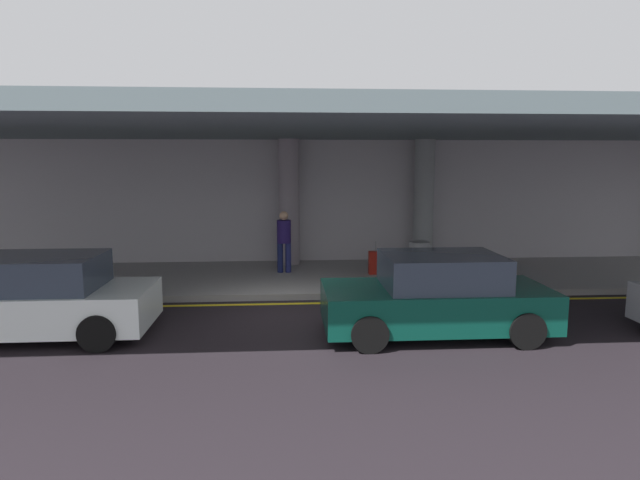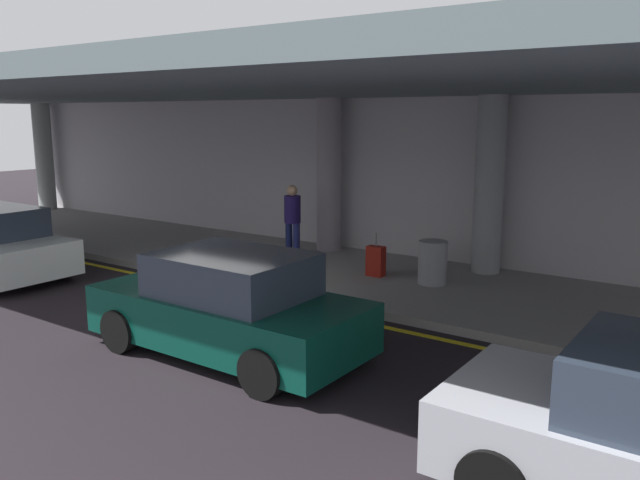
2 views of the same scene
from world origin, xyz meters
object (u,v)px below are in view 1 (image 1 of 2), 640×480
(car_dark_green, at_px, (437,297))
(traveler_with_luggage, at_px, (284,238))
(car_white, at_px, (37,299))
(trash_bin_steel, at_px, (419,257))
(suitcase_upright_primary, at_px, (375,263))
(support_column_center, at_px, (424,202))
(support_column_left_mid, at_px, (289,202))

(car_dark_green, bearing_deg, traveler_with_luggage, -62.56)
(car_white, xyz_separation_m, trash_bin_steel, (8.15, 4.43, -0.14))
(car_white, bearing_deg, suitcase_upright_primary, -150.94)
(support_column_center, height_order, car_dark_green, support_column_center)
(support_column_center, xyz_separation_m, trash_bin_steel, (-0.49, -1.54, -1.40))
(support_column_left_mid, bearing_deg, support_column_center, 0.00)
(support_column_center, distance_m, traveler_with_luggage, 4.43)
(car_dark_green, bearing_deg, support_column_left_mid, -68.77)
(car_dark_green, height_order, trash_bin_steel, car_dark_green)
(support_column_center, relative_size, traveler_with_luggage, 2.17)
(car_dark_green, relative_size, trash_bin_steel, 4.82)
(car_white, height_order, suitcase_upright_primary, car_white)
(support_column_center, distance_m, suitcase_upright_primary, 2.81)
(suitcase_upright_primary, bearing_deg, trash_bin_steel, 32.64)
(support_column_center, relative_size, suitcase_upright_primary, 4.06)
(car_white, height_order, traveler_with_luggage, traveler_with_luggage)
(support_column_center, relative_size, car_dark_green, 0.89)
(car_dark_green, bearing_deg, car_white, -4.04)
(support_column_center, distance_m, car_dark_green, 6.61)
(car_white, xyz_separation_m, car_dark_green, (7.25, -0.36, 0.00))
(car_white, height_order, trash_bin_steel, car_white)
(car_dark_green, relative_size, traveler_with_luggage, 2.44)
(suitcase_upright_primary, bearing_deg, car_dark_green, -58.43)
(trash_bin_steel, bearing_deg, car_dark_green, -100.58)
(support_column_center, height_order, car_white, support_column_center)
(support_column_left_mid, distance_m, trash_bin_steel, 4.08)
(traveler_with_luggage, distance_m, suitcase_upright_primary, 2.57)
(car_white, relative_size, suitcase_upright_primary, 4.56)
(car_dark_green, height_order, traveler_with_luggage, traveler_with_luggage)
(suitcase_upright_primary, bearing_deg, support_column_center, 71.63)
(car_white, bearing_deg, support_column_left_mid, -130.73)
(car_white, relative_size, trash_bin_steel, 4.82)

